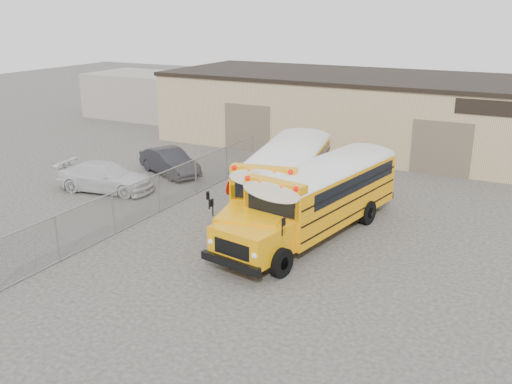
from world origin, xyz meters
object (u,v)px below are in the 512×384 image
at_px(school_bus_right, 386,161).
at_px(tarp_bundle, 254,242).
at_px(car_dark, 169,162).
at_px(school_bus_left, 311,144).
at_px(car_white, 106,177).

distance_m(school_bus_right, tarp_bundle, 10.05).
relative_size(school_bus_right, car_dark, 2.41).
bearing_deg(school_bus_right, school_bus_left, 162.63).
xyz_separation_m(tarp_bundle, car_dark, (-9.44, 7.92, -0.06)).
bearing_deg(car_dark, tarp_bundle, -105.85).
height_order(school_bus_right, car_dark, school_bus_right).
bearing_deg(tarp_bundle, school_bus_left, 102.11).
xyz_separation_m(school_bus_left, car_white, (-8.11, -7.19, -1.08)).
bearing_deg(car_white, car_dark, -25.01).
height_order(school_bus_left, tarp_bundle, school_bus_left).
bearing_deg(school_bus_right, car_dark, -170.74).
height_order(tarp_bundle, car_dark, tarp_bundle).
distance_m(school_bus_left, school_bus_right, 4.67).
bearing_deg(school_bus_left, tarp_bundle, -77.89).
height_order(school_bus_right, tarp_bundle, school_bus_right).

